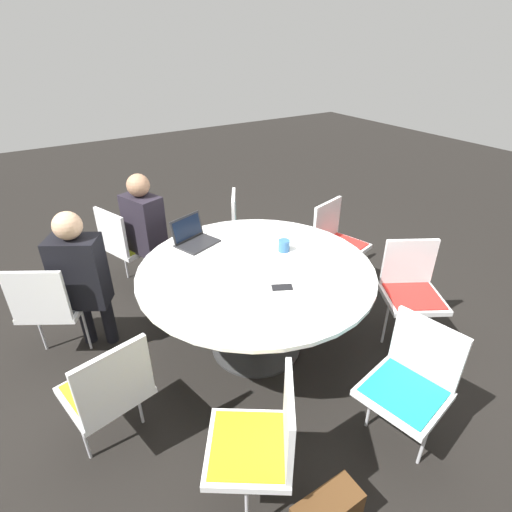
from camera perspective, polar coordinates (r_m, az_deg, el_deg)
name	(u,v)px	position (r m, az deg, el deg)	size (l,w,h in m)	color
ground_plane	(256,346)	(3.39, 0.00, -12.70)	(16.00, 16.00, 0.00)	black
conference_table	(256,284)	(3.01, 0.00, -3.97)	(1.74, 1.74, 0.75)	#333333
chair_0	(126,241)	(4.03, -18.13, 2.00)	(0.54, 0.55, 0.86)	white
chair_1	(50,303)	(3.36, -27.37, -5.92)	(0.59, 0.59, 0.86)	white
chair_2	(108,388)	(2.52, -20.33, -17.23)	(0.52, 0.50, 0.86)	white
chair_3	(262,439)	(2.17, 0.82, -24.64)	(0.60, 0.60, 0.86)	white
chair_4	(411,379)	(2.58, 21.29, -16.06)	(0.50, 0.51, 0.86)	white
chair_5	(411,286)	(3.40, 21.32, -4.01)	(0.59, 0.58, 0.86)	white
chair_6	(337,238)	(3.97, 11.43, 2.50)	(0.53, 0.52, 0.86)	white
chair_7	(247,226)	(4.14, -1.36, 4.28)	(0.59, 0.59, 0.86)	white
person_0	(146,227)	(3.81, -15.47, 4.05)	(0.34, 0.41, 1.21)	#231E28
person_1	(81,274)	(3.22, -23.76, -2.39)	(0.42, 0.38, 1.21)	black
laptop	(193,237)	(3.30, -8.96, 2.69)	(0.38, 0.35, 0.21)	#232326
coffee_cup	(284,246)	(3.15, 4.02, 1.49)	(0.09, 0.09, 0.09)	#33669E
cell_phone	(282,287)	(2.72, 3.74, -4.48)	(0.16, 0.13, 0.01)	black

